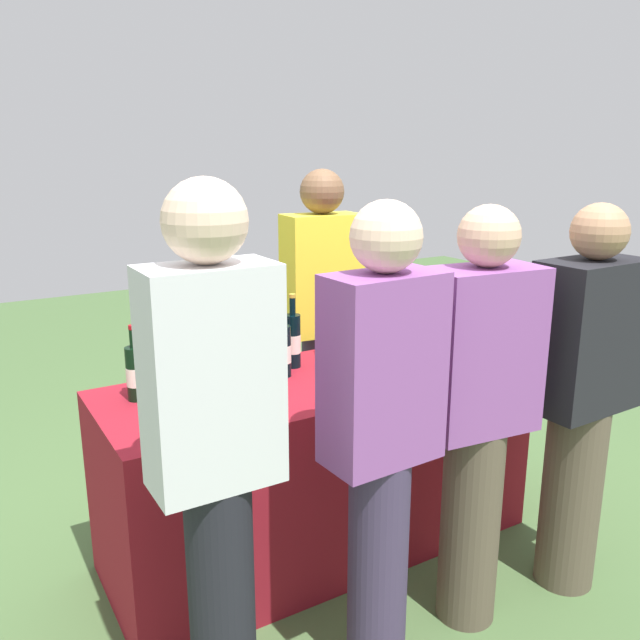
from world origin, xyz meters
TOP-DOWN VIEW (x-y plane):
  - ground_plane at (0.00, 0.00)m, footprint 12.00×12.00m
  - tasting_table at (0.00, 0.00)m, footprint 1.84×0.70m
  - wine_bottle_0 at (-0.73, 0.14)m, footprint 0.07×0.07m
  - wine_bottle_1 at (-0.62, 0.12)m, footprint 0.08×0.08m
  - wine_bottle_2 at (-0.41, 0.17)m, footprint 0.07×0.07m
  - wine_bottle_3 at (-0.26, 0.17)m, footprint 0.07×0.07m
  - wine_bottle_4 at (-0.13, 0.09)m, footprint 0.07×0.07m
  - wine_bottle_5 at (-0.03, 0.18)m, footprint 0.07×0.07m
  - wine_bottle_6 at (0.18, 0.18)m, footprint 0.07×0.07m
  - wine_bottle_7 at (0.47, 0.08)m, footprint 0.07×0.07m
  - wine_glass_0 at (-0.57, -0.17)m, footprint 0.06×0.06m
  - wine_glass_1 at (-0.28, -0.06)m, footprint 0.06×0.06m
  - wine_glass_2 at (0.02, -0.19)m, footprint 0.07×0.07m
  - wine_glass_3 at (0.39, -0.07)m, footprint 0.07×0.07m
  - wine_glass_4 at (0.51, -0.19)m, footprint 0.07×0.07m
  - wine_glass_5 at (0.67, -0.10)m, footprint 0.07×0.07m
  - ice_bucket at (0.69, 0.06)m, footprint 0.18×0.18m
  - server_pouring at (0.34, 0.55)m, footprint 0.40×0.24m
  - guest_0 at (-0.74, -0.66)m, footprint 0.36×0.22m
  - guest_1 at (-0.21, -0.73)m, footprint 0.37×0.22m
  - guest_2 at (0.24, -0.68)m, footprint 0.42×0.26m
  - guest_3 at (0.74, -0.73)m, footprint 0.43×0.24m

SIDE VIEW (x-z plane):
  - ground_plane at x=0.00m, z-range 0.00..0.00m
  - tasting_table at x=0.00m, z-range 0.00..0.80m
  - guest_3 at x=0.74m, z-range 0.05..1.60m
  - guest_2 at x=0.24m, z-range 0.06..1.62m
  - guest_1 at x=-0.21m, z-range 0.08..1.67m
  - ice_bucket at x=0.69m, z-range 0.80..0.98m
  - wine_glass_4 at x=0.51m, z-range 0.83..0.96m
  - wine_glass_1 at x=-0.28m, z-range 0.83..0.96m
  - wine_glass_2 at x=0.02m, z-range 0.83..0.96m
  - server_pouring at x=0.34m, z-range 0.07..1.72m
  - wine_glass_0 at x=-0.57m, z-range 0.83..0.96m
  - wine_glass_5 at x=0.67m, z-range 0.83..0.97m
  - wine_bottle_6 at x=0.18m, z-range 0.75..1.06m
  - wine_glass_3 at x=0.39m, z-range 0.83..0.98m
  - wine_bottle_0 at x=-0.73m, z-range 0.76..1.06m
  - wine_bottle_2 at x=-0.41m, z-range 0.76..1.06m
  - wine_bottle_3 at x=-0.26m, z-range 0.75..1.07m
  - wine_bottle_1 at x=-0.62m, z-range 0.75..1.07m
  - wine_bottle_7 at x=0.47m, z-range 0.76..1.07m
  - wine_bottle_4 at x=-0.13m, z-range 0.76..1.07m
  - wine_bottle_5 at x=-0.03m, z-range 0.76..1.09m
  - guest_0 at x=-0.74m, z-range 0.09..1.76m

